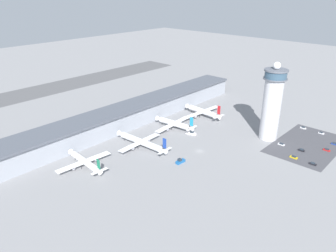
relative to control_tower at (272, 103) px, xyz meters
name	(u,v)px	position (x,y,z in m)	size (l,w,h in m)	color
ground_plane	(199,151)	(-50.41, 23.93, -26.85)	(1000.00, 1000.00, 0.00)	gray
terminal_building	(130,115)	(-50.41, 93.93, -18.88)	(239.83, 25.00, 15.74)	#9399A3
runway_strip	(44,90)	(-50.41, 231.81, -26.84)	(359.74, 44.00, 0.01)	#515154
control_tower	(272,103)	(0.00, 0.00, 0.00)	(16.08, 16.08, 55.78)	#BCBCC1
parking_lot_surface	(308,145)	(8.71, -26.14, -26.84)	(64.00, 40.00, 0.01)	#424247
airplane_gate_alpha	(85,162)	(-114.48, 62.54, -22.82)	(36.10, 35.00, 12.02)	white
airplane_gate_bravo	(141,142)	(-73.12, 56.63, -22.50)	(36.55, 44.82, 13.37)	silver
airplane_gate_charlie	(174,124)	(-33.69, 61.50, -22.53)	(39.61, 35.00, 13.42)	white
airplane_gate_delta	(202,111)	(1.51, 60.59, -22.13)	(41.92, 36.97, 14.19)	white
service_truck_catering	(180,161)	(-70.91, 23.13, -25.78)	(6.76, 2.89, 3.07)	black
service_truck_fuel	(191,133)	(-32.83, 45.04, -25.90)	(4.26, 8.04, 2.74)	black
car_blue_compact	(313,164)	(-17.01, -38.97, -26.32)	(1.87, 4.45, 1.37)	black
car_grey_coupe	(334,144)	(21.57, -39.69, -26.28)	(1.91, 4.24, 1.47)	black
car_maroon_suv	(321,133)	(34.11, -26.25, -26.32)	(1.90, 4.25, 1.37)	black
car_navy_sedan	(327,150)	(8.31, -38.93, -26.25)	(1.89, 4.42, 1.54)	black
car_red_hatchback	(303,128)	(34.53, -12.45, -26.24)	(1.89, 4.58, 1.55)	black
car_green_van	(294,157)	(-16.68, -26.71, -26.29)	(1.89, 4.76, 1.45)	black
car_silver_sedan	(281,144)	(-4.21, -12.56, -26.30)	(1.90, 4.70, 1.42)	black
car_white_wagon	(301,150)	(-3.68, -26.54, -26.23)	(1.83, 4.09, 1.59)	black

